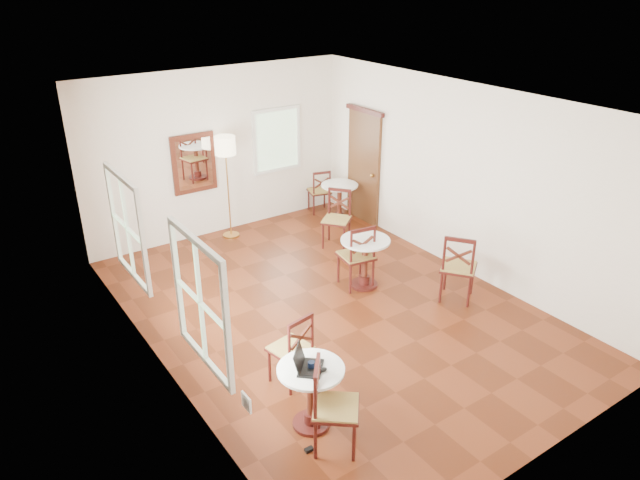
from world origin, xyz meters
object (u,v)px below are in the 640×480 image
Objects in this scene: chair_back_b at (337,219)px; laptop at (306,364)px; chair_mid_b at (458,267)px; navy_mug at (312,365)px; chair_mid_a at (357,256)px; floor_lamp at (226,153)px; cafe_table_mid at (365,257)px; power_adapter at (309,450)px; cafe_table_near at (311,390)px; water_glass at (319,369)px; mouse at (323,370)px; chair_back_a at (320,191)px; chair_near_b at (333,407)px; chair_near_a at (292,349)px; cafe_table_back at (339,198)px.

laptop is at bearing -78.80° from chair_back_b.
chair_mid_b reaches higher than navy_mug.
chair_mid_a is 0.56× the size of floor_lamp.
chair_mid_b is at bearing -51.48° from cafe_table_mid.
floor_lamp is 20.59× the size of power_adapter.
floor_lamp is (-0.75, 2.79, 1.07)m from chair_mid_a.
cafe_table_near is at bearing 71.29° from chair_mid_b.
navy_mug is 0.10m from water_glass.
chair_mid_b is (0.87, -1.10, 0.04)m from cafe_table_mid.
cafe_table_mid reaches higher than mouse.
water_glass is at bearing 172.29° from mouse.
laptop is (-2.97, -3.51, 0.31)m from chair_back_b.
power_adapter is at bearing -78.00° from chair_back_b.
water_glass is at bearing 53.85° from chair_mid_a.
chair_near_b is at bearing 72.51° from chair_back_a.
chair_mid_a is at bearing -4.63° from laptop.
power_adapter is (-0.30, -0.19, -0.76)m from mouse.
cafe_table_mid is 3.43m from chair_near_b.
floor_lamp is 5.23m from laptop.
chair_mid_b is 3.77m from power_adapter.
chair_mid_a reaches higher than chair_back_b.
chair_near_b is 9.45× the size of navy_mug.
chair_mid_b is 4.44m from floor_lamp.
floor_lamp is 5.34m from mouse.
chair_near_a is at bearing 22.17° from laptop.
chair_near_b reaches higher than mouse.
chair_near_b is at bearing -88.06° from navy_mug.
floor_lamp reaches higher than chair_mid_a.
cafe_table_mid is at bearing 39.74° from mouse.
cafe_table_near is 0.75× the size of chair_back_b.
cafe_table_mid is 0.42× the size of floor_lamp.
cafe_table_mid is 1.54m from chair_back_b.
chair_near_b reaches higher than cafe_table_near.
chair_back_b is 2.37× the size of laptop.
floor_lamp is at bearing 165.18° from cafe_table_back.
chair_near_a reaches higher than cafe_table_back.
cafe_table_near is 0.33m from navy_mug.
chair_back_b reaches higher than power_adapter.
chair_near_a is 0.95× the size of chair_back_b.
chair_back_b reaches higher than chair_near_a.
chair_mid_b is at bearing -30.71° from laptop.
chair_near_b is 6.44m from chair_back_a.
chair_mid_a is 3.18m from laptop.
cafe_table_back is (1.22, 2.31, -0.03)m from cafe_table_mid.
cafe_table_back is 1.11m from chair_back_b.
mouse is at bearing -3.95° from water_glass.
cafe_table_mid is 1.87× the size of laptop.
cafe_table_mid is 3.18m from floor_lamp.
chair_near_a is 8.88× the size of navy_mug.
mouse is 1.06× the size of water_glass.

